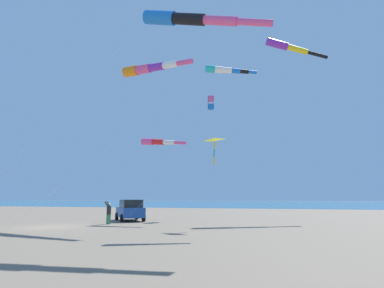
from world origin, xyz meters
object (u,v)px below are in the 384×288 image
(kite_windsock_rainbow_low_near, at_px, (186,19))
(kite_windsock_yellow_midlevel, at_px, (147,69))
(kite_windsock_long_streamer_left, at_px, (157,142))
(parked_car, at_px, (130,210))
(kite_box_blue_topmost, at_px, (211,103))
(person_child_green_jacket, at_px, (109,212))
(kite_delta_green_low_center, at_px, (214,140))
(cooler_box, at_px, (138,216))
(kite_windsock_red_high_left, at_px, (288,47))
(kite_windsock_magenta_far_left, at_px, (224,70))

(kite_windsock_rainbow_low_near, relative_size, kite_windsock_yellow_midlevel, 1.50)
(kite_windsock_long_streamer_left, bearing_deg, kite_windsock_rainbow_low_near, -146.64)
(parked_car, height_order, kite_box_blue_topmost, kite_box_blue_topmost)
(person_child_green_jacket, relative_size, kite_box_blue_topmost, 0.13)
(parked_car, xyz_separation_m, kite_windsock_long_streamer_left, (-0.90, -2.92, 5.84))
(person_child_green_jacket, height_order, kite_windsock_rainbow_low_near, kite_windsock_rainbow_low_near)
(kite_windsock_yellow_midlevel, xyz_separation_m, kite_delta_green_low_center, (-1.26, -5.92, -6.66))
(kite_box_blue_topmost, bearing_deg, person_child_green_jacket, 151.93)
(cooler_box, height_order, kite_delta_green_low_center, kite_delta_green_low_center)
(kite_box_blue_topmost, height_order, kite_windsock_yellow_midlevel, kite_windsock_yellow_midlevel)
(person_child_green_jacket, xyz_separation_m, kite_delta_green_low_center, (-0.71, -8.63, 4.99))
(kite_windsock_yellow_midlevel, height_order, kite_windsock_red_high_left, kite_windsock_red_high_left)
(kite_box_blue_topmost, bearing_deg, cooler_box, 118.12)
(cooler_box, height_order, kite_box_blue_topmost, kite_box_blue_topmost)
(parked_car, bearing_deg, kite_delta_green_low_center, -116.78)
(cooler_box, relative_size, kite_windsock_red_high_left, 0.03)
(person_child_green_jacket, bearing_deg, kite_box_blue_topmost, -28.07)
(person_child_green_jacket, distance_m, kite_windsock_red_high_left, 26.18)
(cooler_box, bearing_deg, kite_box_blue_topmost, -61.88)
(parked_car, distance_m, kite_windsock_rainbow_low_near, 16.96)
(kite_box_blue_topmost, relative_size, kite_delta_green_low_center, 1.43)
(kite_box_blue_topmost, relative_size, kite_windsock_yellow_midlevel, 1.00)
(kite_box_blue_topmost, xyz_separation_m, kite_windsock_long_streamer_left, (-7.62, 2.90, -5.58))
(cooler_box, bearing_deg, kite_windsock_rainbow_low_near, -143.20)
(parked_car, distance_m, kite_windsock_yellow_midlevel, 12.44)
(kite_windsock_magenta_far_left, distance_m, kite_windsock_long_streamer_left, 9.10)
(kite_windsock_magenta_far_left, distance_m, kite_windsock_red_high_left, 17.27)
(kite_box_blue_topmost, bearing_deg, kite_windsock_rainbow_low_near, -170.73)
(parked_car, height_order, cooler_box, parked_car)
(kite_box_blue_topmost, bearing_deg, kite_windsock_magenta_far_left, -161.59)
(parked_car, height_order, kite_windsock_rainbow_low_near, kite_windsock_rainbow_low_near)
(kite_windsock_magenta_far_left, bearing_deg, kite_windsock_long_streamer_left, 57.03)
(kite_windsock_rainbow_low_near, height_order, kite_windsock_red_high_left, kite_windsock_red_high_left)
(person_child_green_jacket, bearing_deg, kite_windsock_long_streamer_left, -43.20)
(cooler_box, bearing_deg, person_child_green_jacket, -171.01)
(kite_windsock_rainbow_low_near, distance_m, kite_windsock_long_streamer_left, 11.47)
(kite_windsock_magenta_far_left, distance_m, kite_windsock_yellow_midlevel, 7.52)
(kite_windsock_magenta_far_left, bearing_deg, kite_windsock_rainbow_low_near, 159.83)
(kite_windsock_magenta_far_left, bearing_deg, kite_windsock_red_high_left, -17.13)
(kite_windsock_long_streamer_left, bearing_deg, cooler_box, 43.04)
(kite_windsock_red_high_left, bearing_deg, kite_windsock_long_streamer_left, 131.20)
(cooler_box, distance_m, kite_windsock_long_streamer_left, 8.60)
(kite_windsock_rainbow_low_near, distance_m, kite_delta_green_low_center, 8.04)
(kite_delta_green_low_center, bearing_deg, person_child_green_jacket, 85.28)
(kite_windsock_rainbow_low_near, height_order, kite_windsock_yellow_midlevel, kite_windsock_rainbow_low_near)
(kite_windsock_rainbow_low_near, bearing_deg, parked_car, 42.28)
(kite_windsock_rainbow_low_near, distance_m, kite_windsock_yellow_midlevel, 8.18)
(kite_windsock_red_high_left, bearing_deg, kite_windsock_yellow_midlevel, 137.22)
(kite_windsock_magenta_far_left, xyz_separation_m, kite_windsock_yellow_midlevel, (2.18, 6.91, 2.00))
(person_child_green_jacket, bearing_deg, parked_car, 3.51)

